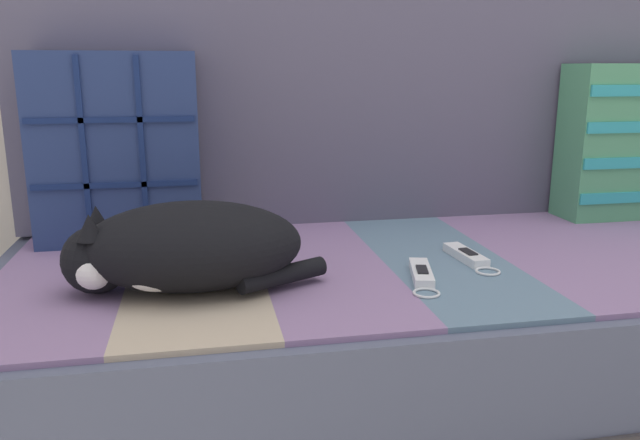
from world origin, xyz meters
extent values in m
plane|color=#A89E8E|center=(0.00, 0.00, 0.00)|extent=(14.00, 14.00, 0.00)
cube|color=#3D3838|center=(0.00, 0.11, 0.08)|extent=(1.88, 0.87, 0.15)
cube|color=#4C5166|center=(0.00, 0.11, 0.25)|extent=(1.85, 0.85, 0.20)
cube|color=gray|center=(-0.76, 0.10, 0.36)|extent=(0.25, 0.77, 0.01)
cube|color=tan|center=(-0.51, 0.10, 0.36)|extent=(0.25, 0.77, 0.01)
cube|color=gray|center=(-0.25, 0.10, 0.36)|extent=(0.25, 0.77, 0.01)
cube|color=slate|center=(0.00, 0.10, 0.36)|extent=(0.25, 0.77, 0.01)
cube|color=gray|center=(0.25, 0.10, 0.36)|extent=(0.25, 0.77, 0.01)
cube|color=#514C60|center=(0.00, 0.48, 0.64)|extent=(1.85, 0.14, 0.57)
cube|color=navy|center=(-0.67, 0.34, 0.57)|extent=(0.36, 0.13, 0.42)
cube|color=navy|center=(-0.67, 0.27, 0.50)|extent=(0.35, 0.01, 0.01)
cube|color=navy|center=(-0.73, 0.27, 0.57)|extent=(0.01, 0.01, 0.41)
cube|color=navy|center=(-0.67, 0.27, 0.64)|extent=(0.35, 0.01, 0.01)
cube|color=navy|center=(-0.61, 0.27, 0.57)|extent=(0.01, 0.01, 0.41)
cube|color=#4C9366|center=(0.66, 0.34, 0.56)|extent=(0.41, 0.13, 0.40)
ellipsoid|color=black|center=(-0.51, -0.03, 0.44)|extent=(0.40, 0.23, 0.16)
sphere|color=black|center=(-0.67, -0.02, 0.42)|extent=(0.12, 0.12, 0.12)
sphere|color=white|center=(-0.67, -0.06, 0.41)|extent=(0.07, 0.07, 0.07)
ellipsoid|color=white|center=(-0.57, -0.09, 0.42)|extent=(0.12, 0.05, 0.07)
cylinder|color=black|center=(-0.35, -0.07, 0.39)|extent=(0.17, 0.11, 0.04)
cone|color=black|center=(-0.68, -0.06, 0.49)|extent=(0.05, 0.05, 0.04)
cone|color=black|center=(-0.67, 0.01, 0.49)|extent=(0.05, 0.05, 0.04)
cube|color=white|center=(-0.08, -0.05, 0.37)|extent=(0.07, 0.14, 0.02)
cube|color=black|center=(-0.09, -0.06, 0.38)|extent=(0.03, 0.05, 0.00)
cube|color=black|center=(-0.07, 0.01, 0.37)|extent=(0.03, 0.02, 0.02)
torus|color=silver|center=(-0.11, -0.14, 0.36)|extent=(0.06, 0.06, 0.01)
cube|color=white|center=(0.05, 0.04, 0.37)|extent=(0.05, 0.14, 0.02)
cube|color=black|center=(0.05, 0.03, 0.38)|extent=(0.02, 0.05, 0.00)
cube|color=black|center=(0.04, 0.11, 0.37)|extent=(0.03, 0.01, 0.02)
torus|color=silver|center=(0.05, -0.05, 0.36)|extent=(0.05, 0.05, 0.01)
camera|label=1|loc=(-0.49, -1.12, 0.75)|focal=35.00mm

